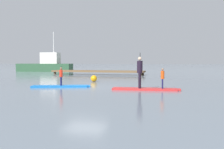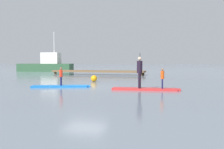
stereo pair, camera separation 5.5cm
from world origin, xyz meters
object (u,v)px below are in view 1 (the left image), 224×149
at_px(paddleboard_near, 61,86).
at_px(paddler_adult, 140,70).
at_px(mooring_buoy_mid, 94,78).
at_px(fishing_boat_white_large, 46,65).
at_px(paddler_child_front, 163,77).
at_px(paddler_child_solo, 61,75).
at_px(paddleboard_far, 146,89).

distance_m(paddleboard_near, paddler_adult, 4.90).
bearing_deg(mooring_buoy_mid, fishing_boat_white_large, 129.32).
distance_m(paddleboard_near, fishing_boat_white_large, 23.71).
bearing_deg(mooring_buoy_mid, paddler_child_front, -39.86).
xyz_separation_m(paddler_child_solo, paddler_adult, (4.78, -0.26, 0.36)).
bearing_deg(paddleboard_near, paddler_adult, -2.90).
bearing_deg(mooring_buoy_mid, paddleboard_near, -96.95).
bearing_deg(paddler_child_front, fishing_boat_white_large, 132.11).
bearing_deg(paddleboard_near, fishing_boat_white_large, 121.52).
bearing_deg(paddler_child_front, paddler_child_solo, 178.60).
bearing_deg(paddler_child_solo, fishing_boat_white_large, 121.54).
height_order(paddler_child_front, fishing_boat_white_large, fishing_boat_white_large).
bearing_deg(paddler_adult, fishing_boat_white_large, 130.03).
xyz_separation_m(paddleboard_near, mooring_buoy_mid, (0.54, 4.42, 0.19)).
distance_m(paddler_child_front, mooring_buoy_mid, 7.11).
height_order(paddleboard_near, paddleboard_far, same).
relative_size(paddleboard_far, paddler_adult, 1.92).
height_order(paddler_adult, fishing_boat_white_large, fishing_boat_white_large).
xyz_separation_m(paddleboard_far, mooring_buoy_mid, (-4.58, 4.64, 0.19)).
distance_m(paddleboard_far, paddler_child_front, 1.09).
distance_m(paddler_child_solo, paddleboard_far, 5.16).
xyz_separation_m(paddleboard_far, paddler_child_front, (0.87, 0.09, 0.65)).
height_order(paddleboard_near, paddler_child_solo, paddler_child_solo).
relative_size(paddleboard_near, fishing_boat_white_large, 0.42).
bearing_deg(paddleboard_far, fishing_boat_white_large, 130.60).
relative_size(paddler_child_front, fishing_boat_white_large, 0.13).
relative_size(paddler_child_front, mooring_buoy_mid, 2.25).
relative_size(paddler_child_solo, paddleboard_far, 0.31).
relative_size(paddleboard_far, paddler_child_front, 3.41).
xyz_separation_m(paddler_child_front, fishing_boat_white_large, (-18.37, 20.33, 0.27)).
relative_size(paddler_adult, fishing_boat_white_large, 0.23).
bearing_deg(fishing_boat_white_large, mooring_buoy_mid, -50.68).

